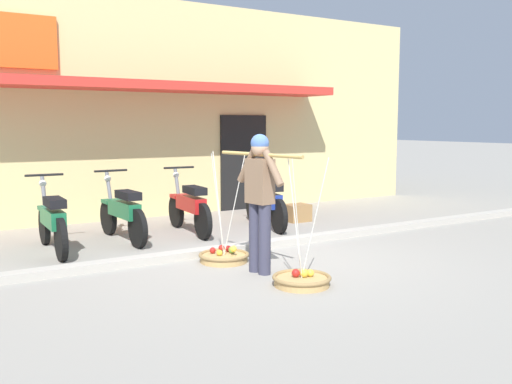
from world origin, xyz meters
name	(u,v)px	position (x,y,z in m)	size (l,w,h in m)	color
ground_plane	(268,260)	(0.00, 0.00, 0.00)	(90.00, 90.00, 0.00)	gray
sidewalk_curb	(242,247)	(0.00, 0.70, 0.05)	(20.00, 0.24, 0.10)	#AEA89C
fruit_vendor	(260,194)	(-0.44, -0.48, 0.98)	(0.25, 1.46, 1.70)	#38384C
fruit_basket_left_side	(302,279)	(-0.33, -1.21, 0.07)	(0.67, 0.67, 1.45)	tan
fruit_basket_right_side	(224,256)	(-0.54, 0.24, 0.08)	(0.67, 0.67, 1.45)	tan
motorcycle_nearest_shop	(52,221)	(-2.34, 2.00, 0.45)	(0.54, 1.82, 1.09)	black
motorcycle_second_in_row	(123,212)	(-1.23, 2.24, 0.45)	(0.54, 1.82, 1.09)	black
motorcycle_third_in_row	(189,207)	(-0.08, 2.28, 0.45)	(0.54, 1.82, 1.09)	black
motorcycle_end_of_row	(266,202)	(1.29, 2.06, 0.45)	(0.57, 1.80, 1.09)	black
storefront_building	(115,111)	(0.15, 6.70, 2.10)	(13.00, 6.00, 4.20)	#DBC684
wooden_crate	(297,213)	(2.15, 2.31, 0.16)	(0.44, 0.36, 0.32)	olive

